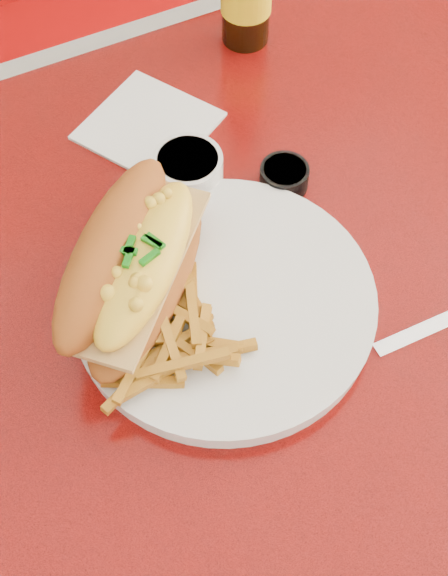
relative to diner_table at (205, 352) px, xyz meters
name	(u,v)px	position (x,y,z in m)	size (l,w,h in m)	color
ground	(211,507)	(0.00, 0.00, -0.61)	(8.00, 8.00, 0.00)	silver
diner_table	(205,352)	(0.00, 0.00, 0.00)	(1.23, 0.83, 0.77)	red
booth_bench_far	(37,116)	(0.00, 0.81, -0.32)	(1.20, 0.51, 0.90)	#A00B0A
dinner_plate	(224,303)	(0.01, -0.04, 0.17)	(0.34, 0.34, 0.02)	silver
mac_hoagie	(134,264)	(-0.07, 0.01, 0.23)	(0.25, 0.25, 0.11)	#9B4D19
fries_pile	(165,334)	(-0.07, -0.06, 0.20)	(0.13, 0.11, 0.04)	orange
fork	(166,289)	(-0.04, -0.01, 0.18)	(0.09, 0.12, 0.00)	silver
gravy_ramekin	(188,170)	(0.04, 0.13, 0.18)	(0.10, 0.10, 0.04)	silver
sauce_cup_right	(284,176)	(0.14, 0.08, 0.18)	(0.07, 0.07, 0.03)	black
paper_napkin	(149,126)	(0.04, 0.23, 0.16)	(0.14, 0.14, 0.00)	white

